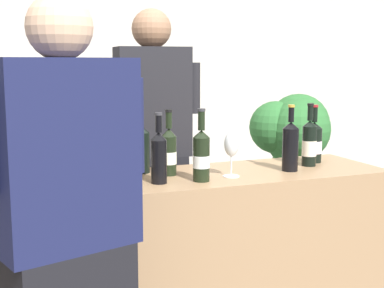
# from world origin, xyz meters

# --- Properties ---
(wall_back) EXTENTS (8.00, 0.10, 2.80)m
(wall_back) POSITION_xyz_m (0.00, 2.60, 1.40)
(wall_back) COLOR beige
(wall_back) RESTS_ON ground_plane
(counter) EXTENTS (2.26, 0.53, 0.94)m
(counter) POSITION_xyz_m (0.00, 0.00, 0.47)
(counter) COLOR #9E7A56
(counter) RESTS_ON ground_plane
(wine_bottle_2) EXTENTS (0.08, 0.08, 0.32)m
(wine_bottle_2) POSITION_xyz_m (-0.21, 0.10, 1.06)
(wine_bottle_2) COLOR black
(wine_bottle_2) RESTS_ON counter
(wine_bottle_3) EXTENTS (0.08, 0.08, 0.35)m
(wine_bottle_3) POSITION_xyz_m (-0.16, -0.01, 1.06)
(wine_bottle_3) COLOR black
(wine_bottle_3) RESTS_ON counter
(wine_bottle_4) EXTENTS (0.08, 0.08, 0.32)m
(wine_bottle_4) POSITION_xyz_m (0.66, -0.06, 1.07)
(wine_bottle_4) COLOR black
(wine_bottle_4) RESTS_ON counter
(wine_bottle_5) EXTENTS (0.08, 0.08, 0.32)m
(wine_bottle_5) POSITION_xyz_m (-0.03, 0.15, 1.06)
(wine_bottle_5) COLOR black
(wine_bottle_5) RESTS_ON counter
(wine_bottle_6) EXTENTS (0.07, 0.07, 0.31)m
(wine_bottle_6) POSITION_xyz_m (-0.02, -0.09, 1.06)
(wine_bottle_6) COLOR black
(wine_bottle_6) RESTS_ON counter
(wine_bottle_7) EXTENTS (0.07, 0.07, 0.31)m
(wine_bottle_7) POSITION_xyz_m (0.08, 0.05, 1.05)
(wine_bottle_7) COLOR black
(wine_bottle_7) RESTS_ON counter
(wine_bottle_8) EXTENTS (0.07, 0.07, 0.32)m
(wine_bottle_8) POSITION_xyz_m (0.82, 0.01, 1.06)
(wine_bottle_8) COLOR black
(wine_bottle_8) RESTS_ON counter
(wine_bottle_9) EXTENTS (0.08, 0.08, 0.32)m
(wine_bottle_9) POSITION_xyz_m (0.17, -0.12, 1.06)
(wine_bottle_9) COLOR black
(wine_bottle_9) RESTS_ON counter
(wine_bottle_11) EXTENTS (0.09, 0.09, 0.30)m
(wine_bottle_11) POSITION_xyz_m (0.89, 0.09, 1.05)
(wine_bottle_11) COLOR black
(wine_bottle_11) RESTS_ON counter
(wine_glass) EXTENTS (0.08, 0.08, 0.21)m
(wine_glass) POSITION_xyz_m (0.33, -0.08, 1.08)
(wine_glass) COLOR silver
(wine_glass) RESTS_ON counter
(ice_bucket) EXTENTS (0.22, 0.22, 0.25)m
(ice_bucket) POSITION_xyz_m (-0.55, -0.04, 1.06)
(ice_bucket) COLOR silver
(ice_bucket) RESTS_ON counter
(person_server) EXTENTS (0.55, 0.27, 1.75)m
(person_server) POSITION_xyz_m (0.15, 0.57, 0.86)
(person_server) COLOR black
(person_server) RESTS_ON ground_plane
(person_guest) EXTENTS (0.59, 0.36, 1.68)m
(person_guest) POSITION_xyz_m (-0.48, -0.51, 0.82)
(person_guest) COLOR black
(person_guest) RESTS_ON ground_plane
(potted_shrub) EXTENTS (0.60, 0.55, 1.24)m
(potted_shrub) POSITION_xyz_m (1.39, 1.09, 0.88)
(potted_shrub) COLOR brown
(potted_shrub) RESTS_ON ground_plane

